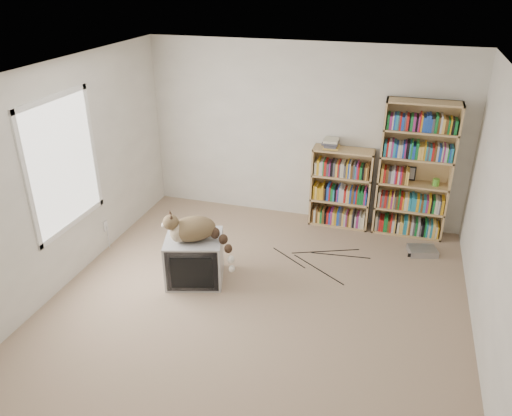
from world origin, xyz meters
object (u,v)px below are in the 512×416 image
(cat, at_px, (199,233))
(bookcase_short, at_px, (341,190))
(bookcase_tall, at_px, (414,174))
(crt_tv, at_px, (195,258))
(dvd_player, at_px, (422,251))

(cat, height_order, bookcase_short, bookcase_short)
(cat, relative_size, bookcase_tall, 0.47)
(bookcase_tall, distance_m, bookcase_short, 1.01)
(crt_tv, distance_m, dvd_player, 2.94)
(cat, height_order, dvd_player, cat)
(bookcase_short, relative_size, dvd_player, 3.20)
(bookcase_short, distance_m, dvd_player, 1.38)
(crt_tv, relative_size, bookcase_tall, 0.42)
(crt_tv, distance_m, bookcase_short, 2.39)
(bookcase_tall, relative_size, bookcase_short, 1.64)
(dvd_player, bearing_deg, crt_tv, -167.49)
(bookcase_tall, xyz_separation_m, bookcase_short, (-0.95, -0.00, -0.36))
(cat, relative_size, dvd_player, 2.45)
(cat, bearing_deg, bookcase_short, 23.65)
(cat, distance_m, dvd_player, 2.94)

